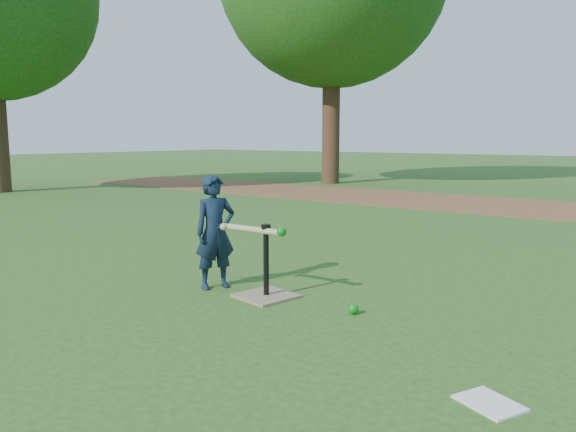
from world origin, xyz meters
The scene contains 7 objects.
ground centered at (0.00, 0.00, 0.00)m, with size 80.00×80.00×0.00m, color #285116.
dirt_strip centered at (0.00, 7.50, 0.01)m, with size 24.00×3.00×0.01m, color brown.
child centered at (-0.66, -0.15, 0.50)m, with size 0.36×0.24×1.00m, color #101F32.
wiffle_ball_ground centered at (0.70, -0.06, 0.04)m, with size 0.08×0.08×0.08m, color #0B8115.
clipboard centered at (1.98, -0.90, 0.01)m, with size 0.30×0.23×0.01m, color white.
batting_tee centered at (-0.11, -0.11, 0.11)m, with size 0.50×0.50×0.61m.
swing_action centered at (-0.20, -0.14, 0.56)m, with size 0.68×0.11×0.09m.
Camera 1 is at (2.77, -3.62, 1.32)m, focal length 35.00 mm.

